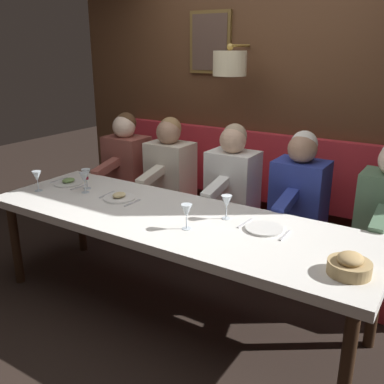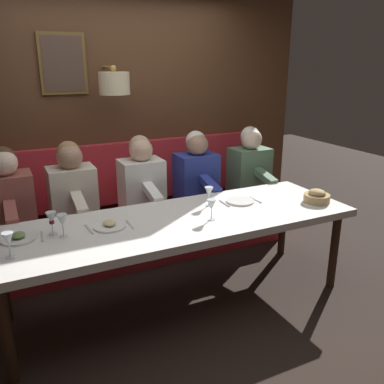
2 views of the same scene
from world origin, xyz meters
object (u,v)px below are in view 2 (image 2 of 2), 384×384
Objects in this scene: dining_table at (180,225)px; diner_farthest at (8,197)px; wine_glass_1 at (62,221)px; diner_near at (196,173)px; bread_bowl at (317,197)px; diner_far at (72,189)px; wine_glass_2 at (209,192)px; diner_nearest at (250,166)px; wine_glass_0 at (211,205)px; wine_glass_4 at (8,240)px; diner_middle at (142,180)px; wine_glass_3 at (51,219)px.

diner_farthest is at bearing 52.91° from dining_table.
dining_table is at bearing -92.34° from wine_glass_1.
bread_bowl is (-1.05, -0.63, -0.03)m from diner_near.
diner_near is 4.82× the size of wine_glass_1.
wine_glass_1 is at bearing 165.72° from diner_far.
wine_glass_2 is (-0.73, -0.98, 0.04)m from diner_far.
diner_nearest reaches higher than dining_table.
diner_farthest reaches higher than wine_glass_1.
bread_bowl is at bearing -92.12° from wine_glass_0.
diner_nearest is 1.00× the size of diner_near.
wine_glass_4 is (-0.01, 1.41, 0.00)m from wine_glass_0.
wine_glass_0 is 1.01m from bread_bowl.
dining_table is 1.23m from wine_glass_4.
diner_middle and diner_far have the same top height.
diner_nearest is 4.82× the size of wine_glass_4.
wine_glass_4 is at bearing 89.24° from bread_bowl.
bread_bowl is at bearing -97.57° from wine_glass_3.
wine_glass_3 is at bearing 82.43° from bread_bowl.
wine_glass_2 is at bearing -65.42° from dining_table.
wine_glass_0 is at bearing 134.84° from diner_nearest.
wine_glass_4 is (-1.02, 1.79, 0.04)m from diner_near.
diner_near is 1.00× the size of diner_farthest.
diner_middle is 1.00× the size of diner_farthest.
diner_nearest reaches higher than wine_glass_4.
wine_glass_0 is (-1.01, -0.20, 0.04)m from diner_middle.
diner_near is 1.00× the size of diner_middle.
diner_middle is at bearing 90.00° from diner_nearest.
diner_far reaches higher than bread_bowl.
diner_far is at bearing -28.83° from wine_glass_4.
diner_farthest is (0.00, 1.17, 0.00)m from diner_middle.
wine_glass_1 is 2.08m from bread_bowl.
wine_glass_0 is at bearing -102.33° from wine_glass_3.
bread_bowl is (-0.03, -2.42, -0.07)m from wine_glass_4.
diner_near is 4.82× the size of wine_glass_3.
diner_nearest is 2.63m from wine_glass_4.
wine_glass_3 is at bearing 109.69° from diner_nearest.
wine_glass_1 is at bearing -63.51° from wine_glass_4.
wine_glass_4 is (-1.02, 0.56, 0.04)m from diner_far.
dining_table is 0.41m from wine_glass_2.
wine_glass_4 is at bearing 116.49° from wine_glass_1.
wine_glass_4 is at bearing 96.47° from dining_table.
wine_glass_1 and wine_glass_4 have the same top height.
bread_bowl is at bearing -110.16° from wine_glass_2.
diner_near is 3.60× the size of bread_bowl.
diner_far and diner_farthest have the same top height.
diner_far is 0.52m from diner_farthest.
diner_far reaches higher than dining_table.
wine_glass_4 is at bearing 100.64° from wine_glass_2.
wine_glass_3 is 1.00× the size of wine_glass_4.
diner_middle is at bearing -90.00° from diner_farthest.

